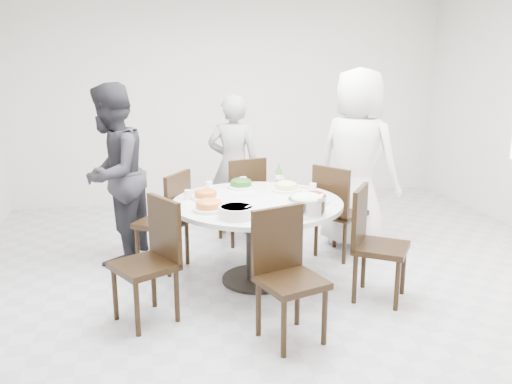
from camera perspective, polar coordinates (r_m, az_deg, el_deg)
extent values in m
cube|color=#B8B7BD|center=(5.04, 4.17, -9.17)|extent=(6.00, 6.00, 0.01)
cube|color=silver|center=(7.56, -2.34, 9.72)|extent=(6.00, 0.01, 2.80)
cylinder|color=silver|center=(4.87, 0.13, -5.22)|extent=(1.50, 1.50, 0.75)
cube|color=black|center=(5.51, 8.87, -1.96)|extent=(0.59, 0.59, 0.95)
cube|color=black|center=(5.87, -1.66, -0.77)|extent=(0.51, 0.51, 0.95)
cube|color=black|center=(5.21, -9.91, -2.96)|extent=(0.59, 0.59, 0.95)
cube|color=black|center=(4.20, -11.70, -7.32)|extent=(0.57, 0.57, 0.95)
cube|color=black|center=(3.85, 3.76, -9.08)|extent=(0.52, 0.52, 0.95)
cube|color=black|center=(4.60, 13.05, -5.47)|extent=(0.59, 0.59, 0.95)
imported|color=white|center=(5.73, 10.59, 3.37)|extent=(1.04, 1.09, 1.88)
imported|color=black|center=(6.10, -2.39, 2.83)|extent=(0.66, 0.53, 1.58)
imported|color=black|center=(5.42, -14.89, 1.80)|extent=(0.93, 1.04, 1.75)
cylinder|color=white|center=(5.22, -1.59, 0.79)|extent=(0.26, 0.26, 0.07)
cylinder|color=white|center=(5.10, 3.19, 0.50)|extent=(0.27, 0.27, 0.07)
cylinder|color=white|center=(4.83, -5.31, -0.38)|extent=(0.25, 0.25, 0.07)
cylinder|color=white|center=(4.73, 6.11, -0.72)|extent=(0.27, 0.27, 0.07)
cylinder|color=white|center=(4.48, -4.98, -1.50)|extent=(0.28, 0.28, 0.07)
cylinder|color=silver|center=(4.37, 5.36, -1.53)|extent=(0.31, 0.31, 0.13)
cylinder|color=white|center=(4.28, -2.07, -2.09)|extent=(0.29, 0.29, 0.09)
cylinder|color=#3A7A31|center=(5.27, 2.42, 1.77)|extent=(0.06, 0.06, 0.22)
cylinder|color=white|center=(5.32, -1.28, 1.12)|extent=(0.07, 0.07, 0.08)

